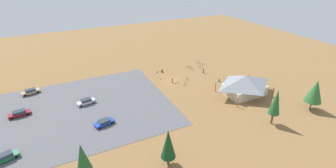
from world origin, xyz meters
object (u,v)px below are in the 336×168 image
object	(u,v)px
bicycle_white_lone_east	(198,62)
bicycle_red_yard_center	(192,69)
car_blue_inner_stall	(104,122)
trash_bin	(162,71)
pine_mideast	(276,102)
bicycle_silver_edge_south	(200,67)
pine_west	(82,157)
car_silver_front_row	(86,101)
pine_far_east	(168,144)
visitor_near_lot	(219,79)
car_maroon_near_entry	(19,113)
car_green_mid_lot	(5,157)
bicycle_green_trailside	(202,64)
bicycle_purple_mid_cluster	(187,79)
bicycle_teal_back_row	(185,84)
pine_far_west	(315,91)
visitor_crossing_yard	(172,80)
bike_pavilion	(245,84)
lot_sign	(158,74)
car_tan_second_row	(31,92)
visitor_at_bikes	(204,71)
bicycle_yellow_yard_right	(177,82)
bicycle_black_yard_front	(189,67)

from	to	relation	value
bicycle_white_lone_east	bicycle_red_yard_center	bearing A→B (deg)	39.95
bicycle_red_yard_center	car_blue_inner_stall	distance (m)	38.57
car_blue_inner_stall	trash_bin	bearing A→B (deg)	-138.93
pine_mideast	bicycle_silver_edge_south	world-z (taller)	pine_mideast
pine_west	car_silver_front_row	size ratio (longest dim) A/B	1.69
pine_far_east	visitor_near_lot	bearing A→B (deg)	-140.84
pine_far_east	car_silver_front_row	xyz separation A→B (m)	(9.69, -27.92, -3.89)
car_blue_inner_stall	car_maroon_near_entry	size ratio (longest dim) A/B	0.96
pine_mideast	car_green_mid_lot	bearing A→B (deg)	-13.98
bicycle_green_trailside	visitor_near_lot	distance (m)	13.89
bicycle_silver_edge_south	car_blue_inner_stall	world-z (taller)	car_blue_inner_stall
bicycle_purple_mid_cluster	pine_far_east	bearing A→B (deg)	54.41
bicycle_teal_back_row	car_blue_inner_stall	bearing A→B (deg)	19.56
bicycle_silver_edge_south	car_silver_front_row	distance (m)	39.85
pine_far_west	visitor_crossing_yard	size ratio (longest dim) A/B	4.73
bike_pavilion	visitor_crossing_yard	world-z (taller)	bike_pavilion
bike_pavilion	pine_far_east	bearing A→B (deg)	25.46
lot_sign	car_tan_second_row	size ratio (longest dim) A/B	0.45
bicycle_teal_back_row	car_silver_front_row	size ratio (longest dim) A/B	0.29
visitor_at_bikes	visitor_crossing_yard	bearing A→B (deg)	8.65
bicycle_purple_mid_cluster	bicycle_white_lone_east	bearing A→B (deg)	-135.60
bicycle_purple_mid_cluster	car_maroon_near_entry	xyz separation A→B (m)	(45.48, -0.36, 0.37)
car_silver_front_row	bicycle_red_yard_center	bearing A→B (deg)	-168.61
pine_mideast	pine_far_west	distance (m)	13.25
bike_pavilion	pine_mideast	size ratio (longest dim) A/B	1.48
car_green_mid_lot	pine_far_east	bearing A→B (deg)	151.98
pine_west	car_tan_second_row	size ratio (longest dim) A/B	1.61
visitor_crossing_yard	bicycle_yellow_yard_right	bearing A→B (deg)	134.19
bike_pavilion	car_blue_inner_stall	distance (m)	38.03
pine_far_east	bicycle_yellow_yard_right	xyz separation A→B (m)	(-16.87, -28.03, -4.25)
bicycle_silver_edge_south	car_green_mid_lot	size ratio (longest dim) A/B	0.34
bicycle_red_yard_center	car_green_mid_lot	distance (m)	56.83
bicycle_teal_back_row	visitor_near_lot	size ratio (longest dim) A/B	0.73
pine_far_east	car_green_mid_lot	xyz separation A→B (m)	(26.37, -14.03, -3.89)
bicycle_yellow_yard_right	bicycle_purple_mid_cluster	xyz separation A→B (m)	(-3.84, -0.91, -0.04)
bicycle_silver_edge_south	bicycle_black_yard_front	distance (m)	3.91
trash_bin	pine_west	xyz separation A→B (m)	(30.00, 35.30, 4.86)
pine_mideast	pine_far_east	bearing A→B (deg)	1.95
bicycle_white_lone_east	lot_sign	bearing A→B (deg)	15.09
pine_west	bicycle_white_lone_east	bearing A→B (deg)	-140.68
bicycle_green_trailside	car_green_mid_lot	xyz separation A→B (m)	(57.92, 23.06, 0.41)
lot_sign	car_tan_second_row	world-z (taller)	lot_sign
bicycle_white_lone_east	car_blue_inner_stall	distance (m)	44.89
pine_mideast	bicycle_teal_back_row	xyz separation A→B (m)	(8.06, -25.24, -5.17)
pine_west	bicycle_white_lone_east	distance (m)	58.46
pine_far_west	visitor_at_bikes	xyz separation A→B (m)	(11.45, -30.07, -4.16)
bicycle_silver_edge_south	visitor_at_bikes	bearing A→B (deg)	71.83
bicycle_silver_edge_south	bicycle_green_trailside	size ratio (longest dim) A/B	1.20
car_tan_second_row	visitor_at_bikes	size ratio (longest dim) A/B	2.85
car_green_mid_lot	visitor_crossing_yard	distance (m)	44.77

